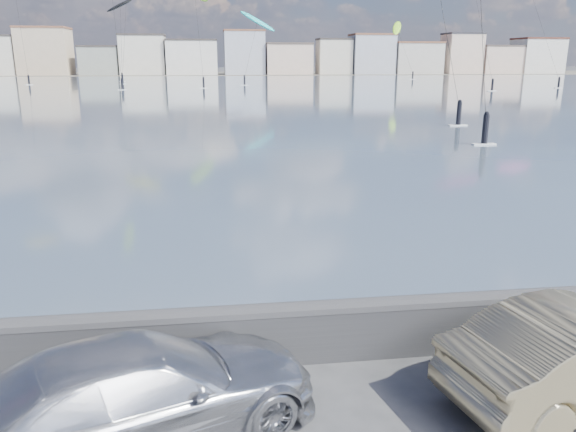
{
  "coord_description": "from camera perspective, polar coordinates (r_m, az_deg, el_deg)",
  "views": [
    {
      "loc": [
        -0.31,
        -5.76,
        4.96
      ],
      "look_at": [
        1.0,
        4.0,
        2.2
      ],
      "focal_mm": 35.0,
      "sensor_mm": 36.0,
      "label": 1
    }
  ],
  "objects": [
    {
      "name": "bay_water",
      "position": [
        97.38,
        -7.65,
        12.61
      ],
      "size": [
        500.0,
        177.0,
        0.0
      ],
      "primitive_type": "cube",
      "color": "#435064",
      "rests_on": "ground"
    },
    {
      "name": "far_buildings",
      "position": [
        191.77,
        -7.45,
        15.86
      ],
      "size": [
        240.79,
        13.26,
        14.6
      ],
      "color": "beige",
      "rests_on": "ground"
    },
    {
      "name": "kitesurfer_7",
      "position": [
        159.96,
        11.04,
        18.15
      ],
      "size": [
        4.93,
        15.5,
        15.4
      ],
      "color": "#8CD826",
      "rests_on": "ground"
    },
    {
      "name": "far_shore_strip",
      "position": [
        205.82,
        -7.8,
        14.15
      ],
      "size": [
        500.0,
        60.0,
        0.0
      ],
      "primitive_type": "cube",
      "color": "#4C473D",
      "rests_on": "ground"
    },
    {
      "name": "kitesurfer_3",
      "position": [
        143.38,
        -16.67,
        19.7
      ],
      "size": [
        7.52,
        10.02,
        19.04
      ],
      "color": "black",
      "rests_on": "ground"
    },
    {
      "name": "kitesurfer_15",
      "position": [
        120.83,
        -3.14,
        19.04
      ],
      "size": [
        7.96,
        9.87,
        14.89
      ],
      "color": "#19BFBF",
      "rests_on": "ground"
    },
    {
      "name": "seawall",
      "position": [
        9.53,
        -5.03,
        -11.76
      ],
      "size": [
        400.0,
        0.36,
        1.08
      ],
      "color": "#28282B",
      "rests_on": "ground"
    },
    {
      "name": "car_silver",
      "position": [
        8.02,
        -14.76,
        -16.93
      ],
      "size": [
        5.28,
        3.64,
        1.42
      ],
      "primitive_type": "imported",
      "rotation": [
        0.0,
        0.0,
        1.95
      ],
      "color": "#B8B9BF",
      "rests_on": "ground"
    }
  ]
}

